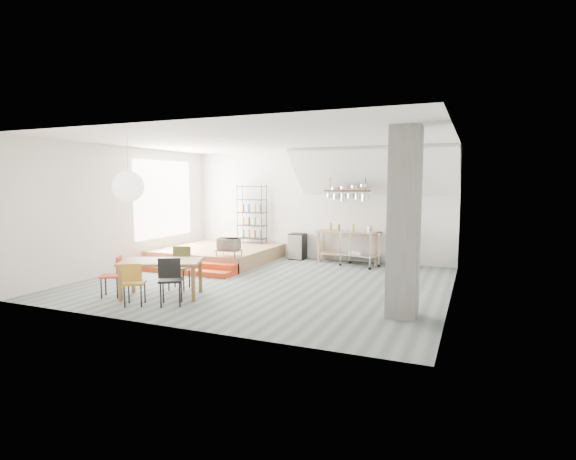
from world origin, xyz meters
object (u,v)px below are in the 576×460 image
at_px(dining_table, 162,264).
at_px(mini_fridge, 298,246).
at_px(stove, 399,249).
at_px(rolling_cart, 360,244).

relative_size(dining_table, mini_fridge, 2.29).
distance_m(stove, mini_fridge, 2.98).
height_order(stove, rolling_cart, stove).
bearing_deg(mini_fridge, rolling_cart, -14.02).
xyz_separation_m(rolling_cart, mini_fridge, (-2.00, 0.50, -0.25)).
height_order(dining_table, mini_fridge, mini_fridge).
height_order(stove, mini_fridge, stove).
distance_m(stove, rolling_cart, 1.08).
relative_size(stove, rolling_cart, 1.07).
height_order(stove, dining_table, stove).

